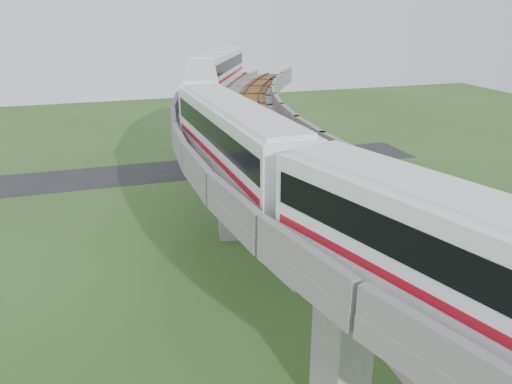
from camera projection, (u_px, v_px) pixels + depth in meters
ground at (257, 301)px, 33.67m from camera, size 160.00×160.00×0.00m
dirt_lot at (451, 283)px, 35.77m from camera, size 18.00×26.00×0.04m
asphalt_road at (183, 169)px, 60.47m from camera, size 60.00×8.00×0.03m
viaduct at (315, 168)px, 31.55m from camera, size 19.58×73.98×11.40m
metro_train at (247, 109)px, 32.81m from camera, size 12.40×61.21×3.64m
fence at (385, 270)px, 36.12m from camera, size 3.87×38.73×1.50m
tree_0 at (290, 165)px, 56.23m from camera, size 2.70×2.70×2.90m
tree_1 at (305, 194)px, 46.65m from camera, size 2.83×2.83×3.39m
tree_2 at (327, 242)px, 37.15m from camera, size 2.84×2.84×3.40m
tree_3 at (388, 289)px, 31.07m from camera, size 2.02×2.02×2.99m
car_white at (458, 352)px, 27.87m from camera, size 3.00×3.26×1.08m
car_red at (497, 309)px, 31.72m from camera, size 3.42×3.04×1.12m
car_dark at (402, 257)px, 38.27m from camera, size 4.22×2.17×1.17m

